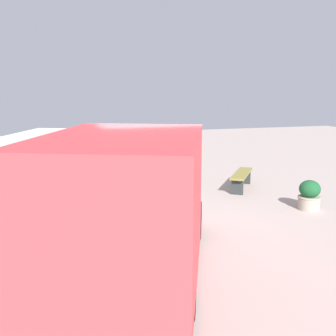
{
  "coord_description": "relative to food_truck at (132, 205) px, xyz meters",
  "views": [
    {
      "loc": [
        -7.75,
        2.16,
        3.01
      ],
      "look_at": [
        2.23,
        -0.89,
        0.94
      ],
      "focal_mm": 42.79,
      "sensor_mm": 36.0,
      "label": 1
    }
  ],
  "objects": [
    {
      "name": "plaza_bench",
      "position": [
        4.56,
        -4.34,
        -0.77
      ],
      "size": [
        1.68,
        1.39,
        0.51
      ],
      "color": "olive",
      "rests_on": "ground_plane"
    },
    {
      "name": "ground_plane",
      "position": [
        1.6,
        -0.89,
        -1.15
      ],
      "size": [
        40.0,
        40.0,
        0.0
      ],
      "primitive_type": "plane",
      "color": "#B29E96"
    },
    {
      "name": "planter_flowering_near",
      "position": [
        5.91,
        -2.63,
        -0.72
      ],
      "size": [
        0.53,
        0.53,
        0.81
      ],
      "color": "#B47649",
      "rests_on": "ground_plane"
    },
    {
      "name": "food_truck",
      "position": [
        0.0,
        0.0,
        0.0
      ],
      "size": [
        5.38,
        4.18,
        2.38
      ],
      "color": "#EA3B40",
      "rests_on": "ground_plane"
    },
    {
      "name": "planter_flowering_side",
      "position": [
        2.15,
        -5.0,
        -0.78
      ],
      "size": [
        0.57,
        0.57,
        0.76
      ],
      "color": "gray",
      "rests_on": "ground_plane"
    },
    {
      "name": "planter_flowering_far",
      "position": [
        4.44,
        -0.93,
        -0.68
      ],
      "size": [
        0.69,
        0.69,
        0.9
      ],
      "color": "gray",
      "rests_on": "ground_plane"
    }
  ]
}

